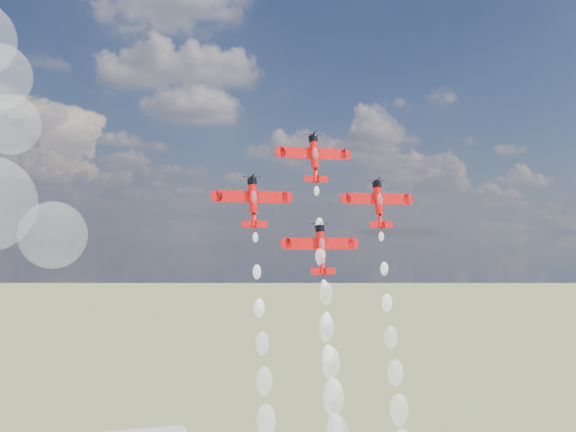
# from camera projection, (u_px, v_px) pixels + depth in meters

# --- Properties ---
(plane_lead) EXTENTS (13.68, 4.78, 9.67)m
(plane_lead) POSITION_uv_depth(u_px,v_px,m) (314.00, 157.00, 131.24)
(plane_lead) COLOR red
(plane_lead) RESTS_ON ground
(plane_left) EXTENTS (13.68, 4.78, 9.67)m
(plane_left) POSITION_uv_depth(u_px,v_px,m) (253.00, 201.00, 125.35)
(plane_left) COLOR red
(plane_left) RESTS_ON ground
(plane_right) EXTENTS (13.68, 4.78, 9.67)m
(plane_right) POSITION_uv_depth(u_px,v_px,m) (379.00, 203.00, 133.21)
(plane_right) COLOR red
(plane_right) RESTS_ON ground
(plane_slot) EXTENTS (13.68, 4.78, 9.67)m
(plane_slot) POSITION_uv_depth(u_px,v_px,m) (321.00, 248.00, 127.32)
(plane_slot) COLOR red
(plane_slot) RESTS_ON ground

